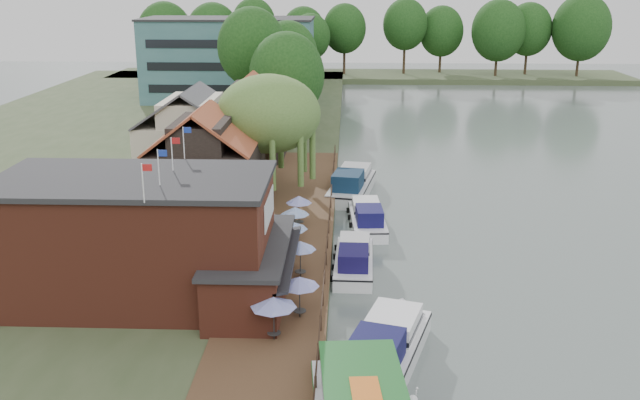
{
  "coord_description": "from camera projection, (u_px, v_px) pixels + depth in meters",
  "views": [
    {
      "loc": [
        -4.02,
        -38.66,
        18.77
      ],
      "look_at": [
        -6.0,
        12.0,
        3.0
      ],
      "focal_mm": 40.0,
      "sensor_mm": 36.0,
      "label": 1
    }
  ],
  "objects": [
    {
      "name": "willow",
      "position": [
        269.0,
        137.0,
        58.99
      ],
      "size": [
        8.6,
        8.6,
        10.43
      ],
      "primitive_type": null,
      "color": "#476B2D",
      "rests_on": "land_bank"
    },
    {
      "name": "bank_tree_4",
      "position": [
        292.0,
        52.0,
        122.52
      ],
      "size": [
        7.79,
        7.79,
        11.54
      ],
      "primitive_type": null,
      "color": "#143811",
      "rests_on": "land_bank"
    },
    {
      "name": "cruiser_2",
      "position": [
        367.0,
        215.0,
        55.88
      ],
      "size": [
        3.47,
        9.22,
        2.16
      ],
      "primitive_type": null,
      "rotation": [
        0.0,
        0.0,
        0.06
      ],
      "color": "white",
      "rests_on": "ground"
    },
    {
      "name": "umbrella_1",
      "position": [
        300.0,
        297.0,
        38.59
      ],
      "size": [
        2.17,
        2.17,
        2.38
      ],
      "primitive_type": null,
      "color": "#1B1F95",
      "rests_on": "quay_deck"
    },
    {
      "name": "umbrella_3",
      "position": [
        300.0,
        259.0,
        43.79
      ],
      "size": [
        1.97,
        1.97,
        2.38
      ],
      "primitive_type": null,
      "color": "#1C339C",
      "rests_on": "quay_deck"
    },
    {
      "name": "bank_tree_5",
      "position": [
        310.0,
        46.0,
        130.81
      ],
      "size": [
        7.3,
        7.3,
        11.85
      ],
      "primitive_type": null,
      "color": "#143811",
      "rests_on": "land_bank"
    },
    {
      "name": "umbrella_2",
      "position": [
        271.0,
        281.0,
        40.6
      ],
      "size": [
        2.04,
        2.04,
        2.38
      ],
      "primitive_type": null,
      "color": "navy",
      "rests_on": "quay_deck"
    },
    {
      "name": "bank_tree_0",
      "position": [
        287.0,
        86.0,
        80.75
      ],
      "size": [
        8.54,
        8.54,
        12.25
      ],
      "primitive_type": null,
      "color": "#143811",
      "rests_on": "land_bank"
    },
    {
      "name": "bank_tree_1",
      "position": [
        252.0,
        68.0,
        87.47
      ],
      "size": [
        8.41,
        8.41,
        14.67
      ],
      "primitive_type": null,
      "color": "#143811",
      "rests_on": "land_bank"
    },
    {
      "name": "cottage_b",
      "position": [
        193.0,
        135.0,
        64.33
      ],
      "size": [
        9.6,
        8.6,
        8.5
      ],
      "primitive_type": null,
      "color": "beige",
      "rests_on": "land_bank"
    },
    {
      "name": "cruiser_0",
      "position": [
        385.0,
        343.0,
        35.72
      ],
      "size": [
        6.29,
        11.05,
        2.57
      ],
      "primitive_type": null,
      "rotation": [
        0.0,
        0.0,
        -0.29
      ],
      "color": "white",
      "rests_on": "ground"
    },
    {
      "name": "hotel_block",
      "position": [
        229.0,
        59.0,
        107.8
      ],
      "size": [
        25.4,
        12.4,
        12.3
      ],
      "primitive_type": null,
      "color": "#38666B",
      "rests_on": "land_bank"
    },
    {
      "name": "cruiser_1",
      "position": [
        354.0,
        255.0,
        47.67
      ],
      "size": [
        3.14,
        9.01,
        2.13
      ],
      "primitive_type": null,
      "rotation": [
        0.0,
        0.0,
        -0.03
      ],
      "color": "white",
      "rests_on": "ground"
    },
    {
      "name": "bank_tree_3",
      "position": [
        265.0,
        55.0,
        115.4
      ],
      "size": [
        6.18,
        6.18,
        11.89
      ],
      "primitive_type": null,
      "color": "#143811",
      "rests_on": "land_bank"
    },
    {
      "name": "swan",
      "position": [
        413.0,
        399.0,
        32.89
      ],
      "size": [
        0.44,
        0.44,
        0.44
      ],
      "primitive_type": "sphere",
      "color": "white",
      "rests_on": "ground"
    },
    {
      "name": "umbrella_4",
      "position": [
        290.0,
        238.0,
        47.37
      ],
      "size": [
        2.38,
        2.38,
        2.38
      ],
      "primitive_type": null,
      "color": "#1C479B",
      "rests_on": "quay_deck"
    },
    {
      "name": "pub",
      "position": [
        171.0,
        238.0,
        40.5
      ],
      "size": [
        20.0,
        11.0,
        7.3
      ],
      "primitive_type": null,
      "color": "maroon",
      "rests_on": "land_bank"
    },
    {
      "name": "bank_tree_2",
      "position": [
        288.0,
        69.0,
        94.29
      ],
      "size": [
        7.89,
        7.89,
        12.68
      ],
      "primitive_type": null,
      "color": "#143811",
      "rests_on": "land_bank"
    },
    {
      "name": "cottage_c",
      "position": [
        250.0,
        117.0,
        72.76
      ],
      "size": [
        7.6,
        7.6,
        8.5
      ],
      "primitive_type": null,
      "color": "black",
      "rests_on": "land_bank"
    },
    {
      "name": "umbrella_5",
      "position": [
        295.0,
        223.0,
        50.28
      ],
      "size": [
        2.05,
        2.05,
        2.38
      ],
      "primitive_type": null,
      "color": "#1B4999",
      "rests_on": "quay_deck"
    },
    {
      "name": "cottage_a",
      "position": [
        204.0,
        163.0,
        54.67
      ],
      "size": [
        8.6,
        7.6,
        8.5
      ],
      "primitive_type": null,
      "color": "black",
      "rests_on": "land_bank"
    },
    {
      "name": "quay_deck",
      "position": [
        292.0,
        233.0,
        51.84
      ],
      "size": [
        6.0,
        50.0,
        0.1
      ],
      "primitive_type": "cube",
      "color": "#47301E",
      "rests_on": "land_bank"
    },
    {
      "name": "cruiser_3",
      "position": [
        352.0,
        181.0,
        64.31
      ],
      "size": [
        5.27,
        11.23,
        2.65
      ],
      "primitive_type": null,
      "rotation": [
        0.0,
        0.0,
        -0.17
      ],
      "color": "silver",
      "rests_on": "ground"
    },
    {
      "name": "umbrella_6",
      "position": [
        299.0,
        211.0,
        52.84
      ],
      "size": [
        1.94,
        1.94,
        2.38
      ],
      "primitive_type": null,
      "color": "#1B2297",
      "rests_on": "quay_deck"
    },
    {
      "name": "umbrella_0",
      "position": [
        274.0,
        318.0,
        36.16
      ],
      "size": [
        2.39,
        2.39,
        2.38
      ],
      "primitive_type": null,
      "color": "#1B2397",
      "rests_on": "quay_deck"
    },
    {
      "name": "ground",
      "position": [
        413.0,
        309.0,
        42.31
      ],
      "size": [
        260.0,
        260.0,
        0.0
      ],
      "primitive_type": "plane",
      "color": "slate",
      "rests_on": "ground"
    },
    {
      "name": "land_bank",
      "position": [
        106.0,
        156.0,
        76.68
      ],
      "size": [
        50.0,
        140.0,
        1.0
      ],
      "primitive_type": "cube",
      "color": "#384728",
      "rests_on": "ground"
    },
    {
      "name": "quay_rail",
      "position": [
        329.0,
        226.0,
        52.09
      ],
      "size": [
        0.2,
        49.0,
        1.0
      ],
      "primitive_type": null,
      "color": "black",
      "rests_on": "land_bank"
    }
  ]
}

